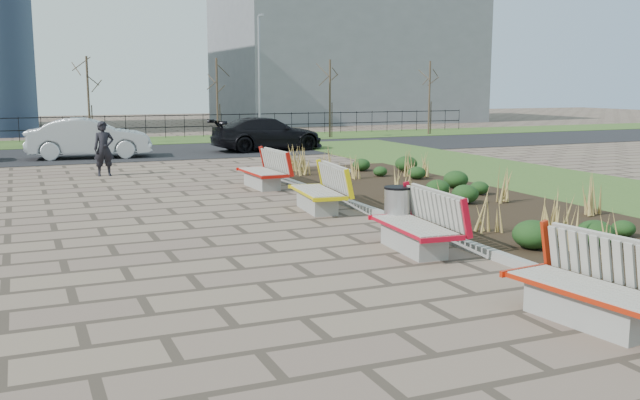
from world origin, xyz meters
name	(u,v)px	position (x,y,z in m)	size (l,w,h in m)	color
ground	(302,318)	(0.00, 0.00, 0.00)	(120.00, 120.00, 0.00)	brown
planting_bed	(484,211)	(6.25, 5.00, 0.05)	(4.50, 18.00, 0.10)	black
planting_curb	(390,218)	(3.92, 5.00, 0.07)	(0.16, 18.00, 0.15)	gray
grass_verge_far	(88,143)	(0.00, 28.00, 0.02)	(80.00, 5.00, 0.04)	#33511E
road	(102,154)	(0.00, 22.00, 0.01)	(80.00, 7.00, 0.02)	black
bench_a	(589,283)	(3.00, -1.52, 0.50)	(0.90, 2.10, 1.00)	#B8250C
bench_b	(413,222)	(3.00, 2.51, 0.50)	(0.90, 2.10, 1.00)	red
bench_c	(317,189)	(3.00, 6.73, 0.50)	(0.90, 2.10, 1.00)	yellow
bench_d	(262,169)	(3.00, 10.61, 0.50)	(0.90, 2.10, 1.00)	red
litter_bin	(397,213)	(3.25, 3.51, 0.47)	(0.48, 0.48, 0.94)	#B2B2B7
pedestrian	(104,149)	(-0.65, 14.90, 0.84)	(0.61, 0.40, 1.67)	black
car_silver	(89,138)	(-0.57, 20.56, 0.77)	(1.58, 4.54, 1.50)	#A1A5A9
car_black	(267,134)	(6.65, 20.90, 0.71)	(1.94, 4.77, 1.38)	black
tree_c	(89,101)	(0.00, 26.50, 2.04)	(1.40, 1.40, 4.00)	#4C3D2D
tree_d	(217,100)	(6.00, 26.50, 2.04)	(1.40, 1.40, 4.00)	#4C3D2D
tree_e	(330,99)	(12.00, 26.50, 2.04)	(1.40, 1.40, 4.00)	#4C3D2D
tree_f	(429,98)	(18.00, 26.50, 2.04)	(1.40, 1.40, 4.00)	#4C3D2D
lamp_east	(259,79)	(8.00, 26.00, 3.04)	(0.24, 0.60, 6.00)	gray
railing_fence	(84,128)	(0.00, 29.50, 0.64)	(44.00, 0.10, 1.20)	black
building_grey	(344,54)	(20.00, 42.00, 5.00)	(18.00, 12.00, 10.00)	slate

